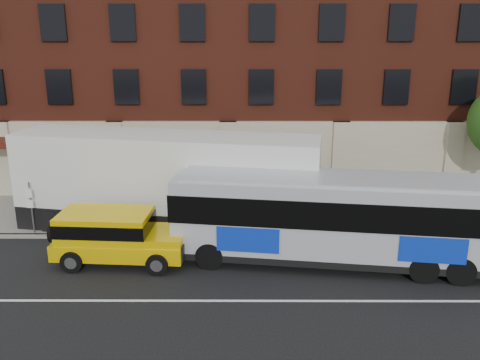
{
  "coord_description": "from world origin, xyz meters",
  "views": [
    {
      "loc": [
        0.72,
        -15.26,
        8.99
      ],
      "look_at": [
        0.66,
        5.5,
        2.81
      ],
      "focal_mm": 38.88,
      "sensor_mm": 36.0,
      "label": 1
    }
  ],
  "objects_px": {
    "shipping_container": "(167,185)",
    "sign_pole": "(31,205)",
    "city_bus": "(341,216)",
    "yellow_suv": "(115,234)"
  },
  "relations": [
    {
      "from": "shipping_container",
      "to": "sign_pole",
      "type": "bearing_deg",
      "value": -173.67
    },
    {
      "from": "sign_pole",
      "to": "city_bus",
      "type": "bearing_deg",
      "value": -11.49
    },
    {
      "from": "city_bus",
      "to": "yellow_suv",
      "type": "distance_m",
      "value": 8.83
    },
    {
      "from": "sign_pole",
      "to": "yellow_suv",
      "type": "height_order",
      "value": "sign_pole"
    },
    {
      "from": "sign_pole",
      "to": "city_bus",
      "type": "height_order",
      "value": "city_bus"
    },
    {
      "from": "city_bus",
      "to": "shipping_container",
      "type": "xyz_separation_m",
      "value": [
        -7.16,
        3.3,
        0.26
      ]
    },
    {
      "from": "yellow_suv",
      "to": "shipping_container",
      "type": "bearing_deg",
      "value": 62.87
    },
    {
      "from": "sign_pole",
      "to": "yellow_suv",
      "type": "distance_m",
      "value": 4.96
    },
    {
      "from": "sign_pole",
      "to": "shipping_container",
      "type": "height_order",
      "value": "shipping_container"
    },
    {
      "from": "city_bus",
      "to": "shipping_container",
      "type": "relative_size",
      "value": 0.96
    }
  ]
}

